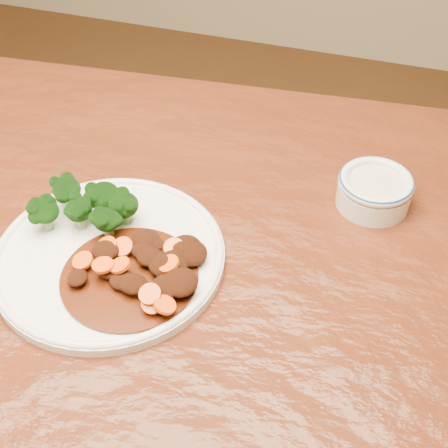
% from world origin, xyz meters
% --- Properties ---
extents(dining_table, '(1.57, 1.03, 0.75)m').
position_xyz_m(dining_table, '(-0.00, 0.00, 0.67)').
color(dining_table, '#4E1F0D').
rests_on(dining_table, ground).
extents(dinner_plate, '(0.30, 0.30, 0.02)m').
position_xyz_m(dinner_plate, '(-0.01, -0.01, 0.76)').
color(dinner_plate, white).
rests_on(dinner_plate, dining_table).
extents(broccoli_florets, '(0.13, 0.09, 0.05)m').
position_xyz_m(broccoli_florets, '(-0.06, 0.04, 0.79)').
color(broccoli_florets, '#6C9D51').
rests_on(broccoli_florets, dinner_plate).
extents(mince_stew, '(0.18, 0.17, 0.03)m').
position_xyz_m(mince_stew, '(0.05, -0.02, 0.78)').
color(mince_stew, '#461C07').
rests_on(mince_stew, dinner_plate).
extents(dip_bowl, '(0.11, 0.11, 0.05)m').
position_xyz_m(dip_bowl, '(0.30, 0.21, 0.78)').
color(dip_bowl, beige).
rests_on(dip_bowl, dining_table).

